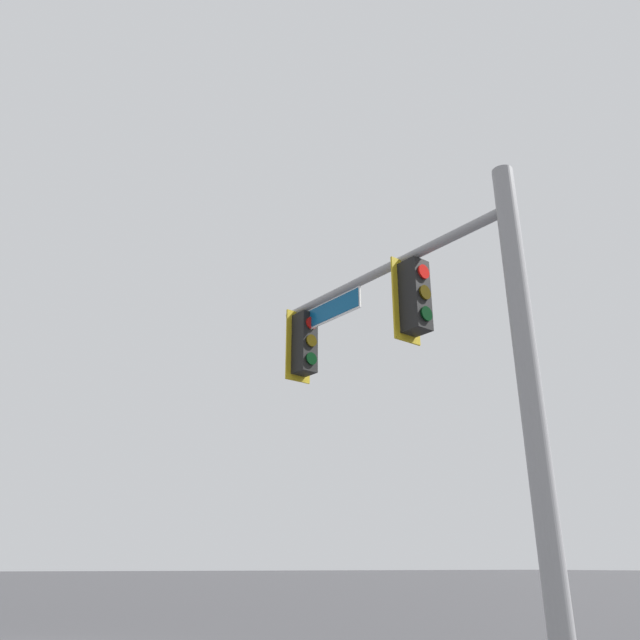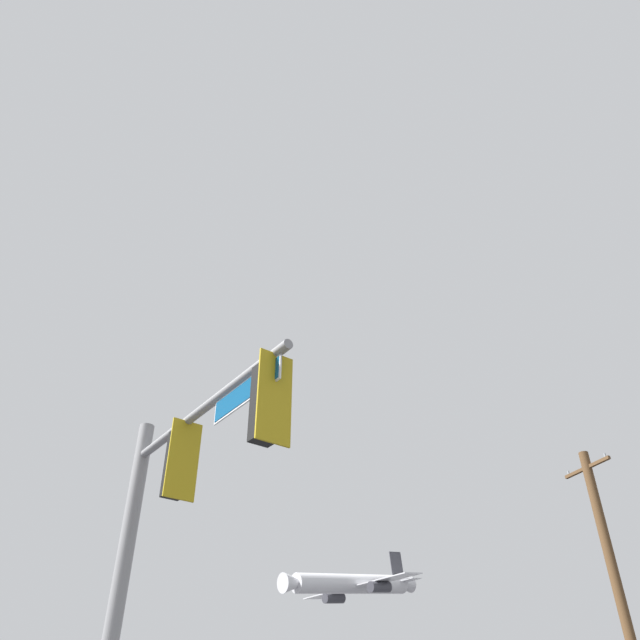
% 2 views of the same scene
% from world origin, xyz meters
% --- Properties ---
extents(signal_pole_near, '(4.84, 1.45, 6.39)m').
position_xyz_m(signal_pole_near, '(-6.78, -5.05, 4.22)').
color(signal_pole_near, gray).
rests_on(signal_pole_near, ground_plane).
extents(utility_pole, '(2.26, 0.36, 10.71)m').
position_xyz_m(utility_pole, '(-13.67, 11.56, 5.47)').
color(utility_pole, brown).
rests_on(utility_pole, ground_plane).
extents(airplane, '(30.00, 32.72, 11.78)m').
position_xyz_m(airplane, '(-112.37, 49.22, 27.51)').
color(airplane, silver).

